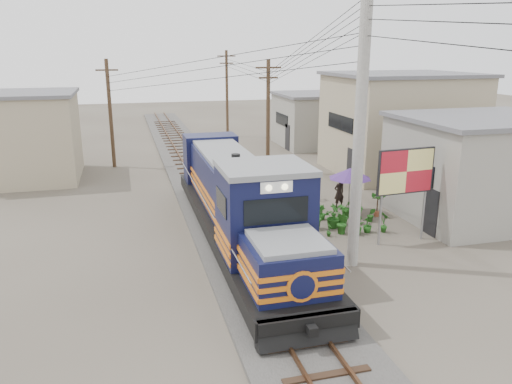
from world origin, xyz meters
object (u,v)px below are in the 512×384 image
object	(u,v)px
market_umbrella	(350,174)
vendor	(339,193)
locomotive	(239,203)
billboard	(406,174)

from	to	relation	value
market_umbrella	vendor	bearing A→B (deg)	95.76
locomotive	billboard	bearing A→B (deg)	-13.36
locomotive	market_umbrella	size ratio (longest dim) A/B	7.08
locomotive	billboard	distance (m)	6.65
vendor	locomotive	bearing A→B (deg)	18.91
locomotive	vendor	xyz separation A→B (m)	(5.80, 3.31, -0.92)
billboard	market_umbrella	distance (m)	4.04
locomotive	market_umbrella	world-z (taller)	locomotive
billboard	locomotive	bearing A→B (deg)	162.26
billboard	market_umbrella	xyz separation A→B (m)	(-0.49, 3.91, -0.91)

